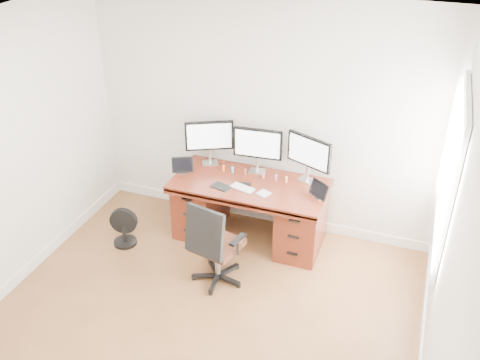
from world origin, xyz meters
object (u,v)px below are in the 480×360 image
(monitor_center, at_px, (258,145))
(desk, at_px, (250,208))
(office_chair, at_px, (215,257))
(floor_fan, at_px, (124,228))
(keyboard, at_px, (243,188))

(monitor_center, bearing_deg, desk, -94.63)
(office_chair, height_order, monitor_center, monitor_center)
(floor_fan, xyz_separation_m, monitor_center, (1.30, 0.85, 0.87))
(desk, height_order, floor_fan, desk)
(office_chair, distance_m, keyboard, 0.81)
(desk, distance_m, office_chair, 0.86)
(office_chair, bearing_deg, monitor_center, 98.43)
(desk, xyz_separation_m, office_chair, (-0.08, -0.85, -0.08))
(floor_fan, relative_size, monitor_center, 0.83)
(office_chair, xyz_separation_m, floor_fan, (-1.22, 0.24, -0.10))
(keyboard, bearing_deg, monitor_center, 102.15)
(desk, height_order, office_chair, office_chair)
(desk, height_order, keyboard, keyboard)
(monitor_center, distance_m, keyboard, 0.52)
(floor_fan, distance_m, monitor_center, 1.78)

